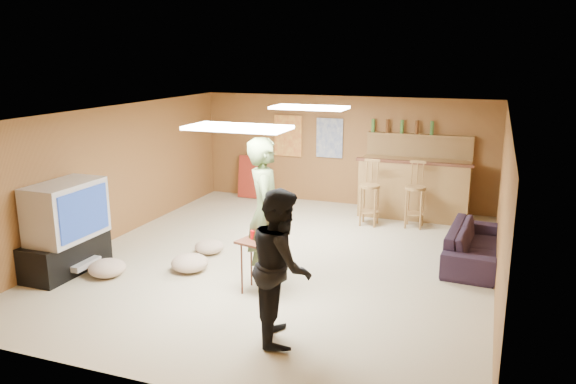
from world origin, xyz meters
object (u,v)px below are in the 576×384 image
(bar_counter, at_px, (414,189))
(person_black, at_px, (281,265))
(tv_body, at_px, (66,211))
(sofa, at_px, (475,245))
(person_olive, at_px, (266,214))
(tray_table, at_px, (261,266))

(bar_counter, height_order, person_black, person_black)
(tv_body, height_order, sofa, tv_body)
(bar_counter, height_order, sofa, bar_counter)
(bar_counter, distance_m, person_olive, 4.20)
(tray_table, bearing_deg, person_black, -56.59)
(person_olive, distance_m, person_black, 1.42)
(tv_body, distance_m, sofa, 5.88)
(tv_body, height_order, person_black, person_black)
(bar_counter, height_order, person_olive, person_olive)
(bar_counter, relative_size, sofa, 1.07)
(sofa, bearing_deg, bar_counter, 33.57)
(tv_body, distance_m, person_black, 3.55)
(bar_counter, bearing_deg, person_olive, -109.08)
(sofa, height_order, tray_table, tray_table)
(bar_counter, distance_m, person_black, 5.23)
(sofa, relative_size, tray_table, 2.68)
(tray_table, bearing_deg, tv_body, -173.98)
(person_black, bearing_deg, person_olive, 7.01)
(tv_body, bearing_deg, bar_counter, 47.00)
(person_olive, height_order, sofa, person_olive)
(bar_counter, xyz_separation_m, tray_table, (-1.36, -4.16, -0.20))
(person_black, xyz_separation_m, sofa, (1.88, 3.10, -0.56))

